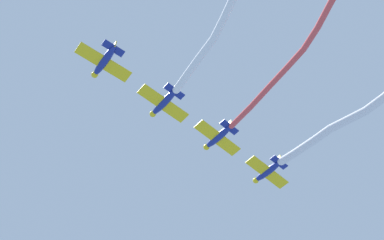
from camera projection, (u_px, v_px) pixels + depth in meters
name	position (u px, v px, depth m)	size (l,w,h in m)	color
airplane_lead	(267.00, 172.00, 63.92)	(5.44, 5.57, 1.60)	navy
smoke_trail_lead	(358.00, 111.00, 57.83)	(17.38, 15.93, 2.24)	white
airplane_left_wing	(218.00, 137.00, 61.27)	(5.45, 5.55, 1.60)	navy
smoke_trail_left_wing	(303.00, 37.00, 52.52)	(13.58, 24.68, 2.87)	#DB4C4C
airplane_right_wing	(164.00, 103.00, 58.12)	(5.59, 5.42, 1.60)	navy
smoke_trail_right_wing	(211.00, 38.00, 54.46)	(8.62, 12.34, 2.56)	white
airplane_slot	(104.00, 62.00, 55.47)	(5.80, 5.20, 1.60)	navy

